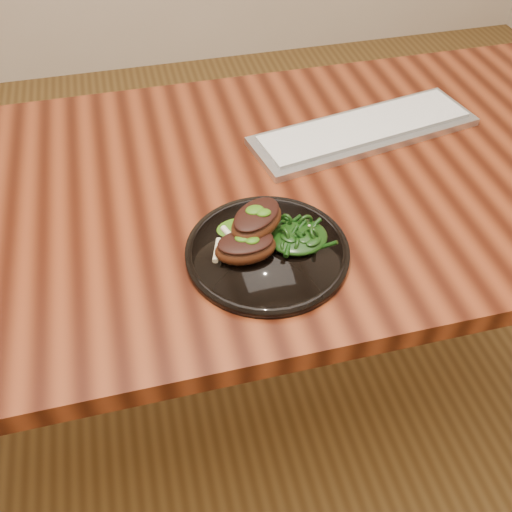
{
  "coord_description": "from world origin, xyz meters",
  "views": [
    {
      "loc": [
        -0.21,
        -0.83,
        1.42
      ],
      "look_at": [
        -0.06,
        -0.22,
        0.78
      ],
      "focal_mm": 40.0,
      "sensor_mm": 36.0,
      "label": 1
    }
  ],
  "objects": [
    {
      "name": "desk",
      "position": [
        0.0,
        0.0,
        0.67
      ],
      "size": [
        1.6,
        0.8,
        0.75
      ],
      "color": "black",
      "rests_on": "ground"
    },
    {
      "name": "plate",
      "position": [
        -0.03,
        -0.2,
        0.76
      ],
      "size": [
        0.27,
        0.27,
        0.02
      ],
      "color": "black",
      "rests_on": "desk"
    },
    {
      "name": "lamb_chop_front",
      "position": [
        -0.07,
        -0.21,
        0.79
      ],
      "size": [
        0.11,
        0.07,
        0.04
      ],
      "color": "#3D1A0B",
      "rests_on": "plate"
    },
    {
      "name": "lamb_chop_back",
      "position": [
        -0.04,
        -0.17,
        0.81
      ],
      "size": [
        0.12,
        0.12,
        0.05
      ],
      "color": "#3D1A0B",
      "rests_on": "plate"
    },
    {
      "name": "herb_smear",
      "position": [
        -0.06,
        -0.14,
        0.77
      ],
      "size": [
        0.08,
        0.05,
        0.0
      ],
      "primitive_type": "ellipsoid",
      "color": "#1F4B08",
      "rests_on": "plate"
    },
    {
      "name": "greens_heap",
      "position": [
        0.02,
        -0.19,
        0.78
      ],
      "size": [
        0.1,
        0.09,
        0.04
      ],
      "color": "black",
      "rests_on": "plate"
    },
    {
      "name": "keyboard",
      "position": [
        0.26,
        0.1,
        0.76
      ],
      "size": [
        0.5,
        0.23,
        0.02
      ],
      "color": "#B6B8BB",
      "rests_on": "desk"
    }
  ]
}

